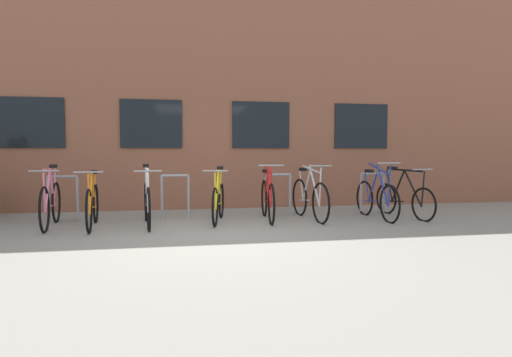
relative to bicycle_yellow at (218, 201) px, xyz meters
The scene contains 11 objects.
ground_plane 1.48m from the bicycle_yellow, 92.87° to the right, with size 42.00×42.00×0.00m, color gray.
storefront_building 5.57m from the bicycle_yellow, 90.86° to the left, with size 28.00×6.10×6.40m.
bike_rack 0.54m from the bicycle_yellow, 64.67° to the left, with size 6.55×0.05×0.85m.
bicycle_yellow is the anchor object (origin of this frame).
bicycle_white 1.26m from the bicycle_yellow, behind, with size 0.44×1.76×1.07m.
bicycle_red 0.92m from the bicycle_yellow, ahead, with size 0.44×1.78×1.07m.
bicycle_silver 1.72m from the bicycle_yellow, ahead, with size 0.44×1.80×1.05m.
bicycle_orange 2.15m from the bicycle_yellow, behind, with size 0.44×1.79×0.99m.
bicycle_blue 3.00m from the bicycle_yellow, ahead, with size 0.44×1.71×1.10m.
bicycle_pink 2.85m from the bicycle_yellow, behind, with size 0.44×1.79×1.07m.
bicycle_black 3.61m from the bicycle_yellow, ahead, with size 0.47×1.71×0.99m.
Camera 1 is at (-0.64, -6.32, 1.27)m, focal length 30.04 mm.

